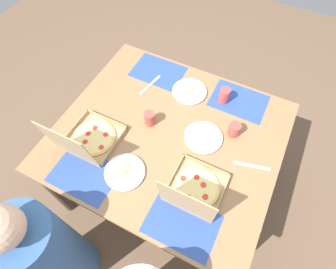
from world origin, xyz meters
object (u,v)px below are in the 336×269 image
object	(u,v)px
plate_far_left	(203,138)
cup_red	(224,95)
cup_dark	(150,118)
diner_right_seat	(52,252)
plate_middle	(189,91)
pizza_box_edge_far	(89,139)
plate_near_left	(124,172)
pizza_box_corner_right	(194,190)
cup_clear_left	(234,130)

from	to	relation	value
plate_far_left	cup_red	distance (m)	0.33
cup_dark	diner_right_seat	world-z (taller)	diner_right_seat
plate_middle	plate_far_left	bearing A→B (deg)	127.09
plate_middle	plate_far_left	distance (m)	0.37
cup_red	diner_right_seat	world-z (taller)	diner_right_seat
cup_dark	plate_far_left	bearing A→B (deg)	-172.99
plate_middle	pizza_box_edge_far	bearing A→B (deg)	60.05
plate_near_left	diner_right_seat	world-z (taller)	diner_right_seat
pizza_box_corner_right	cup_dark	size ratio (longest dim) A/B	3.41
plate_near_left	cup_red	distance (m)	0.80
plate_middle	cup_clear_left	world-z (taller)	cup_clear_left
cup_clear_left	diner_right_seat	distance (m)	1.26
plate_near_left	cup_dark	distance (m)	0.37
plate_far_left	cup_clear_left	xyz separation A→B (m)	(-0.15, -0.11, 0.04)
cup_red	plate_far_left	bearing A→B (deg)	89.08
plate_middle	cup_dark	xyz separation A→B (m)	(0.12, 0.34, 0.04)
pizza_box_edge_far	plate_middle	xyz separation A→B (m)	(-0.36, -0.63, -0.04)
plate_near_left	plate_far_left	size ratio (longest dim) A/B	0.98
diner_right_seat	cup_clear_left	bearing A→B (deg)	-122.19
cup_dark	cup_clear_left	size ratio (longest dim) A/B	1.04
pizza_box_corner_right	plate_far_left	distance (m)	0.36
plate_far_left	pizza_box_edge_far	bearing A→B (deg)	29.50
cup_clear_left	plate_middle	bearing A→B (deg)	-26.24
plate_near_left	cup_dark	bearing A→B (deg)	-84.61
cup_dark	diner_right_seat	distance (m)	0.94
plate_middle	cup_dark	world-z (taller)	cup_dark
pizza_box_edge_far	plate_far_left	xyz separation A→B (m)	(-0.59, -0.33, -0.04)
pizza_box_corner_right	cup_clear_left	xyz separation A→B (m)	(-0.06, -0.46, -0.00)
cup_dark	cup_clear_left	bearing A→B (deg)	-162.53
pizza_box_edge_far	diner_right_seat	xyz separation A→B (m)	(-0.08, 0.59, -0.28)
pizza_box_edge_far	diner_right_seat	distance (m)	0.66
pizza_box_corner_right	pizza_box_edge_far	xyz separation A→B (m)	(0.68, -0.01, 0.00)
pizza_box_corner_right	cup_red	world-z (taller)	pizza_box_corner_right
plate_near_left	diner_right_seat	xyz separation A→B (m)	(0.20, 0.52, -0.24)
cup_red	cup_clear_left	bearing A→B (deg)	123.93
cup_clear_left	diner_right_seat	size ratio (longest dim) A/B	0.08
plate_near_left	plate_far_left	distance (m)	0.51
pizza_box_corner_right	plate_middle	xyz separation A→B (m)	(0.31, -0.64, -0.04)
plate_far_left	cup_red	bearing A→B (deg)	-90.92
plate_middle	diner_right_seat	size ratio (longest dim) A/B	0.20
pizza_box_corner_right	cup_dark	distance (m)	0.53
pizza_box_edge_far	plate_far_left	bearing A→B (deg)	-150.50
cup_red	cup_dark	bearing A→B (deg)	46.82
cup_red	pizza_box_corner_right	bearing A→B (deg)	97.06
pizza_box_corner_right	pizza_box_edge_far	world-z (taller)	pizza_box_edge_far
cup_dark	cup_red	distance (m)	0.51
pizza_box_edge_far	cup_red	distance (m)	0.89
pizza_box_corner_right	diner_right_seat	distance (m)	0.88
plate_near_left	pizza_box_edge_far	bearing A→B (deg)	-14.46
pizza_box_corner_right	plate_near_left	distance (m)	0.40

